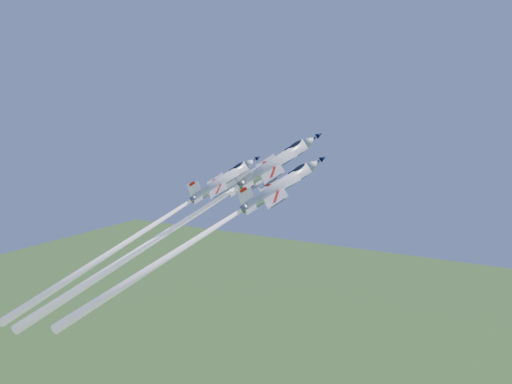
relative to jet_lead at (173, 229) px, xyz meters
The scene contains 4 objects.
jet_lead is the anchor object (origin of this frame).
jet_left 9.54m from the jet_lead, 143.11° to the left, with size 39.26×31.73×44.16m.
jet_right 9.81m from the jet_lead, 29.56° to the right, with size 34.50×27.35×37.41m.
jet_slot 7.24m from the jet_lead, 127.45° to the right, with size 34.45×27.65×38.27m.
Camera 1 is at (52.24, -90.81, 105.61)m, focal length 40.00 mm.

